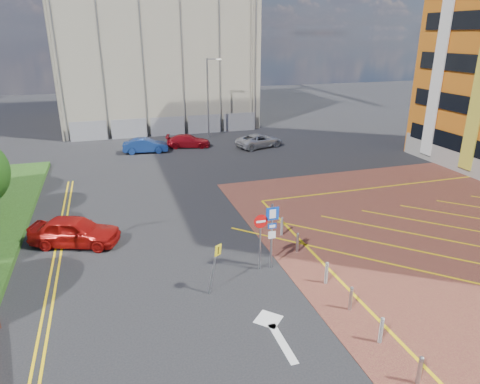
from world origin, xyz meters
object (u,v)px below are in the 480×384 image
car_red_left (75,231)px  car_blue_back (146,145)px  car_silver_back (259,141)px  lamp_back (209,95)px  warning_sign (215,263)px  car_red_back (188,141)px  sign_cluster (268,230)px

car_red_left → car_blue_back: car_red_left is taller
car_silver_back → lamp_back: bearing=16.7°
warning_sign → car_red_left: bearing=132.2°
lamp_back → car_red_back: size_ratio=1.92×
sign_cluster → car_red_back: (0.84, 23.47, -1.35)m
car_blue_back → car_red_back: bearing=-72.3°
warning_sign → car_blue_back: warning_sign is taller
car_blue_back → warning_sign: bearing=-172.3°
warning_sign → car_silver_back: (10.12, 22.63, -0.79)m
lamp_back → warning_sign: bearing=-103.1°
car_red_back → warning_sign: bearing=-175.1°
lamp_back → car_red_back: bearing=-129.7°
warning_sign → car_silver_back: size_ratio=0.49×
sign_cluster → car_blue_back: (-3.28, 22.65, -1.29)m
car_red_left → car_silver_back: car_red_left is taller
car_red_left → warning_sign: bearing=-117.0°
car_red_left → car_silver_back: size_ratio=0.98×
sign_cluster → car_silver_back: sign_cluster is taller
warning_sign → car_blue_back: (-0.51, 23.86, -0.76)m
lamp_back → warning_sign: (-6.56, -28.23, -2.93)m
lamp_back → car_red_left: bearing=-119.6°
car_red_left → car_blue_back: 18.24m
lamp_back → sign_cluster: bearing=-98.0°
lamp_back → car_blue_back: lamp_back is taller
sign_cluster → car_red_left: sign_cluster is taller
sign_cluster → car_red_left: 10.11m
lamp_back → car_red_left: (-12.37, -21.82, -3.59)m
sign_cluster → car_blue_back: 22.92m
sign_cluster → car_silver_back: (7.35, 21.41, -1.31)m
car_red_back → car_blue_back: bearing=114.5°
warning_sign → car_red_back: bearing=81.7°
lamp_back → sign_cluster: size_ratio=2.50×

